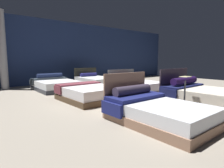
{
  "coord_description": "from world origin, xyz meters",
  "views": [
    {
      "loc": [
        -4.29,
        -5.18,
        1.34
      ],
      "look_at": [
        0.06,
        0.25,
        0.43
      ],
      "focal_mm": 30.06,
      "sensor_mm": 36.0,
      "label": 1
    }
  ],
  "objects_px": {
    "bed_3": "(135,86)",
    "support_pillar": "(2,50)",
    "bed_2": "(89,93)",
    "bed_4": "(55,85)",
    "bed_1": "(202,96)",
    "bed_0": "(155,110)",
    "bed_5": "(96,81)",
    "price_sign": "(184,99)"
  },
  "relations": [
    {
      "from": "bed_3",
      "to": "support_pillar",
      "type": "relative_size",
      "value": 0.57
    },
    {
      "from": "bed_2",
      "to": "bed_4",
      "type": "distance_m",
      "value": 2.78
    },
    {
      "from": "bed_4",
      "to": "support_pillar",
      "type": "distance_m",
      "value": 2.77
    },
    {
      "from": "bed_1",
      "to": "bed_0",
      "type": "bearing_deg",
      "value": -179.89
    },
    {
      "from": "bed_0",
      "to": "bed_2",
      "type": "bearing_deg",
      "value": 88.73
    },
    {
      "from": "bed_5",
      "to": "price_sign",
      "type": "height_order",
      "value": "price_sign"
    },
    {
      "from": "bed_5",
      "to": "support_pillar",
      "type": "distance_m",
      "value": 4.47
    },
    {
      "from": "bed_4",
      "to": "support_pillar",
      "type": "relative_size",
      "value": 0.61
    },
    {
      "from": "bed_3",
      "to": "bed_4",
      "type": "distance_m",
      "value": 3.56
    },
    {
      "from": "bed_3",
      "to": "bed_5",
      "type": "bearing_deg",
      "value": 92.39
    },
    {
      "from": "price_sign",
      "to": "bed_0",
      "type": "bearing_deg",
      "value": 178.76
    },
    {
      "from": "price_sign",
      "to": "support_pillar",
      "type": "xyz_separation_m",
      "value": [
        -2.82,
        7.12,
        1.4
      ]
    },
    {
      "from": "bed_0",
      "to": "bed_1",
      "type": "xyz_separation_m",
      "value": [
        2.17,
        0.04,
        0.03
      ]
    },
    {
      "from": "bed_2",
      "to": "bed_4",
      "type": "relative_size",
      "value": 0.91
    },
    {
      "from": "support_pillar",
      "to": "bed_1",
      "type": "bearing_deg",
      "value": -61.17
    },
    {
      "from": "bed_0",
      "to": "support_pillar",
      "type": "xyz_separation_m",
      "value": [
        -1.72,
        7.1,
        1.5
      ]
    },
    {
      "from": "support_pillar",
      "to": "bed_4",
      "type": "bearing_deg",
      "value": -41.33
    },
    {
      "from": "bed_5",
      "to": "price_sign",
      "type": "distance_m",
      "value": 5.74
    },
    {
      "from": "bed_2",
      "to": "price_sign",
      "type": "distance_m",
      "value": 3.01
    },
    {
      "from": "bed_1",
      "to": "bed_5",
      "type": "height_order",
      "value": "bed_1"
    },
    {
      "from": "bed_3",
      "to": "support_pillar",
      "type": "bearing_deg",
      "value": 134.04
    },
    {
      "from": "bed_5",
      "to": "bed_3",
      "type": "bearing_deg",
      "value": -89.62
    },
    {
      "from": "bed_0",
      "to": "bed_1",
      "type": "relative_size",
      "value": 1.05
    },
    {
      "from": "bed_4",
      "to": "bed_5",
      "type": "distance_m",
      "value": 2.19
    },
    {
      "from": "price_sign",
      "to": "bed_3",
      "type": "bearing_deg",
      "value": 67.72
    },
    {
      "from": "bed_1",
      "to": "price_sign",
      "type": "bearing_deg",
      "value": -177.45
    },
    {
      "from": "bed_0",
      "to": "bed_3",
      "type": "distance_m",
      "value": 3.6
    },
    {
      "from": "bed_1",
      "to": "bed_3",
      "type": "xyz_separation_m",
      "value": [
        0.1,
        2.76,
        -0.02
      ]
    },
    {
      "from": "bed_1",
      "to": "bed_3",
      "type": "distance_m",
      "value": 2.76
    },
    {
      "from": "support_pillar",
      "to": "bed_3",
      "type": "bearing_deg",
      "value": -47.21
    },
    {
      "from": "bed_1",
      "to": "support_pillar",
      "type": "bearing_deg",
      "value": 117.84
    },
    {
      "from": "bed_4",
      "to": "support_pillar",
      "type": "bearing_deg",
      "value": 138.97
    },
    {
      "from": "bed_4",
      "to": "bed_5",
      "type": "xyz_separation_m",
      "value": [
        2.19,
        0.04,
        0.0
      ]
    },
    {
      "from": "bed_2",
      "to": "bed_5",
      "type": "relative_size",
      "value": 0.91
    },
    {
      "from": "bed_4",
      "to": "bed_5",
      "type": "relative_size",
      "value": 1.01
    },
    {
      "from": "bed_3",
      "to": "price_sign",
      "type": "bearing_deg",
      "value": -111.03
    },
    {
      "from": "bed_0",
      "to": "bed_4",
      "type": "height_order",
      "value": "bed_0"
    },
    {
      "from": "bed_4",
      "to": "support_pillar",
      "type": "height_order",
      "value": "support_pillar"
    },
    {
      "from": "bed_5",
      "to": "bed_4",
      "type": "bearing_deg",
      "value": -179.78
    },
    {
      "from": "bed_0",
      "to": "bed_4",
      "type": "relative_size",
      "value": 1.01
    },
    {
      "from": "bed_1",
      "to": "bed_5",
      "type": "bearing_deg",
      "value": 88.59
    },
    {
      "from": "bed_3",
      "to": "bed_4",
      "type": "bearing_deg",
      "value": 130.22
    }
  ]
}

